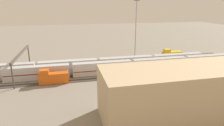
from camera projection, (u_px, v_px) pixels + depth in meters
name	position (u px, v px, depth m)	size (l,w,h in m)	color
ground_plane	(93.00, 69.00, 83.07)	(400.00, 400.00, 0.00)	gray
track_bed_0	(90.00, 61.00, 94.72)	(140.00, 2.80, 0.12)	#4C443D
track_bed_1	(91.00, 64.00, 90.06)	(140.00, 2.80, 0.12)	#3D3833
track_bed_2	(93.00, 67.00, 85.39)	(140.00, 2.80, 0.12)	#4C443D
track_bed_3	(94.00, 71.00, 80.72)	(140.00, 2.80, 0.12)	#3D3833
track_bed_4	(96.00, 75.00, 76.05)	(140.00, 2.80, 0.12)	#4C443D
track_bed_5	(98.00, 79.00, 71.39)	(140.00, 2.80, 0.12)	#3D3833
train_on_track_3	(98.00, 64.00, 80.35)	(95.60, 3.00, 5.00)	silver
train_on_track_1	(171.00, 55.00, 98.13)	(10.00, 3.00, 5.00)	gold
train_on_track_5	(53.00, 77.00, 67.42)	(10.00, 3.00, 5.00)	#D85914
train_on_track_4	(132.00, 66.00, 78.46)	(95.60, 3.06, 5.00)	silver
light_mast_0	(136.00, 21.00, 98.02)	(2.80, 0.70, 29.55)	#9EA0A5
signal_gantry	(21.00, 55.00, 74.93)	(0.70, 30.00, 8.80)	#4C4742
maintenance_shed	(202.00, 90.00, 48.24)	(50.46, 14.42, 12.25)	tan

